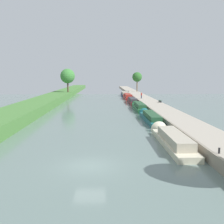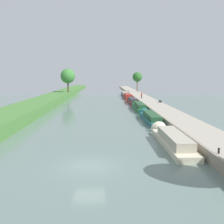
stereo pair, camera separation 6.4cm
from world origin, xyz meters
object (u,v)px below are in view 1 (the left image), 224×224
(narrowboat_cream, at_px, (171,138))
(park_bench, at_px, (160,101))
(narrowboat_maroon, at_px, (132,101))
(mooring_bollard_far, at_px, (129,91))
(mooring_bollard_near, at_px, (219,151))
(narrowboat_green, at_px, (139,107))
(person_walking, at_px, (141,95))
(narrowboat_red, at_px, (128,97))
(narrowboat_teal, at_px, (150,117))
(narrowboat_navy, at_px, (124,94))

(narrowboat_cream, bearing_deg, park_bench, 79.97)
(narrowboat_maroon, height_order, mooring_bollard_far, mooring_bollard_far)
(mooring_bollard_near, bearing_deg, narrowboat_green, 92.90)
(person_walking, height_order, park_bench, person_walking)
(narrowboat_red, bearing_deg, mooring_bollard_near, -88.29)
(narrowboat_green, xyz_separation_m, narrowboat_maroon, (-0.07, 13.07, -0.04))
(narrowboat_teal, height_order, park_bench, park_bench)
(narrowboat_teal, bearing_deg, mooring_bollard_near, -85.28)
(narrowboat_maroon, bearing_deg, narrowboat_navy, 90.26)
(narrowboat_teal, xyz_separation_m, narrowboat_navy, (-0.19, 51.47, 0.00))
(narrowboat_teal, relative_size, narrowboat_navy, 1.20)
(narrowboat_teal, distance_m, person_walking, 28.59)
(mooring_bollard_near, bearing_deg, narrowboat_cream, 106.21)
(narrowboat_green, height_order, park_bench, narrowboat_green)
(narrowboat_cream, height_order, mooring_bollard_far, mooring_bollard_far)
(mooring_bollard_near, bearing_deg, narrowboat_red, 91.71)
(mooring_bollard_far, bearing_deg, person_walking, -88.19)
(narrowboat_maroon, height_order, mooring_bollard_near, mooring_bollard_near)
(narrowboat_maroon, height_order, park_bench, park_bench)
(mooring_bollard_near, bearing_deg, narrowboat_maroon, 92.18)
(narrowboat_red, height_order, park_bench, narrowboat_red)
(narrowboat_green, height_order, mooring_bollard_near, narrowboat_green)
(narrowboat_cream, xyz_separation_m, narrowboat_red, (0.20, 53.64, 0.06))
(narrowboat_red, bearing_deg, narrowboat_teal, -89.88)
(narrowboat_green, xyz_separation_m, mooring_bollard_near, (1.73, -34.24, 0.64))
(narrowboat_cream, height_order, narrowboat_green, narrowboat_green)
(narrowboat_maroon, distance_m, mooring_bollard_near, 47.35)
(narrowboat_maroon, xyz_separation_m, mooring_bollard_near, (1.80, -47.31, 0.68))
(person_walking, height_order, mooring_bollard_near, person_walking)
(narrowboat_red, distance_m, mooring_bollard_near, 60.56)
(narrowboat_cream, bearing_deg, mooring_bollard_near, -73.79)
(narrowboat_green, xyz_separation_m, narrowboat_red, (-0.07, 26.29, -0.01))
(mooring_bollard_near, bearing_deg, person_walking, 88.98)
(narrowboat_cream, distance_m, mooring_bollard_far, 70.19)
(park_bench, bearing_deg, narrowboat_teal, -106.61)
(person_walking, bearing_deg, narrowboat_navy, 96.92)
(narrowboat_teal, xyz_separation_m, narrowboat_red, (-0.08, 39.65, 0.06))
(narrowboat_red, relative_size, person_walking, 7.52)
(narrowboat_cream, relative_size, narrowboat_maroon, 1.02)
(mooring_bollard_far, bearing_deg, narrowboat_navy, -112.18)
(narrowboat_red, bearing_deg, narrowboat_navy, 90.54)
(narrowboat_navy, bearing_deg, narrowboat_maroon, -89.74)
(narrowboat_green, bearing_deg, narrowboat_navy, 90.28)
(narrowboat_teal, height_order, narrowboat_maroon, narrowboat_maroon)
(narrowboat_teal, height_order, narrowboat_navy, narrowboat_navy)
(mooring_bollard_far, bearing_deg, narrowboat_maroon, -93.47)
(person_walking, relative_size, park_bench, 1.11)
(narrowboat_green, relative_size, narrowboat_maroon, 1.03)
(mooring_bollard_near, relative_size, mooring_bollard_far, 1.00)
(narrowboat_cream, xyz_separation_m, narrowboat_green, (0.27, 27.34, 0.07))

